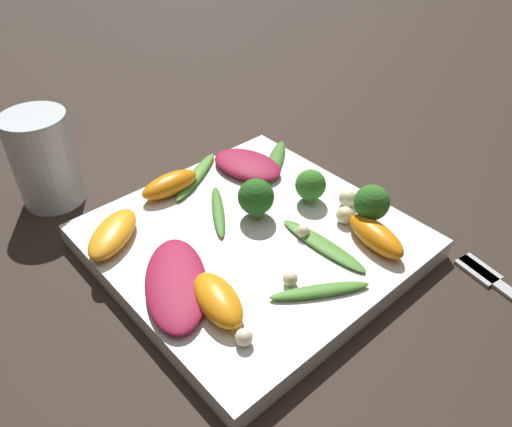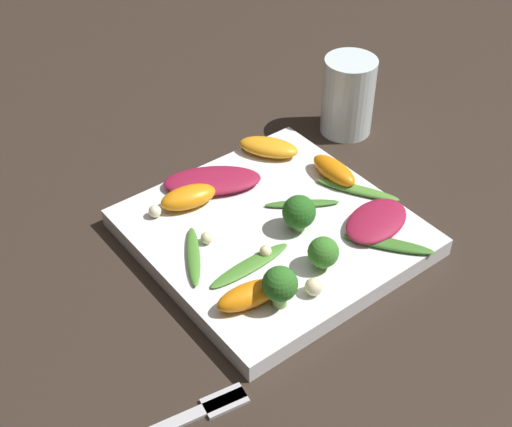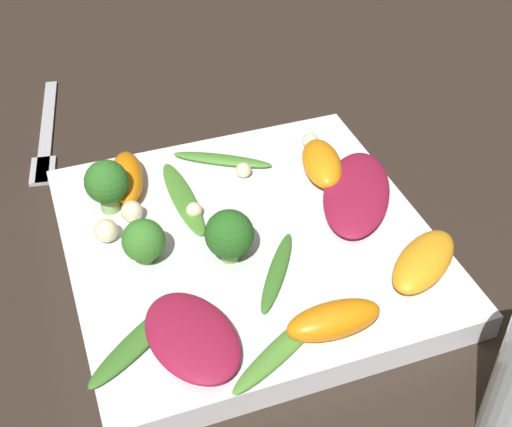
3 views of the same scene
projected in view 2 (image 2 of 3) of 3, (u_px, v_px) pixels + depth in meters
The scene contains 23 objects.
ground_plane at pixel (273, 239), 0.76m from camera, with size 2.40×2.40×0.00m, color #2D231C.
plate at pixel (273, 232), 0.75m from camera, with size 0.26×0.26×0.02m.
drinking_glass at pixel (348, 96), 0.88m from camera, with size 0.06×0.06×0.10m.
fork at pixel (173, 422), 0.58m from camera, with size 0.05×0.17×0.01m.
radicchio_leaf_0 at pixel (376, 221), 0.74m from camera, with size 0.07×0.09×0.01m.
radicchio_leaf_1 at pixel (212, 181), 0.79m from camera, with size 0.10×0.12×0.01m.
orange_segment_0 at pixel (188, 197), 0.76m from camera, with size 0.04×0.07×0.02m.
orange_segment_1 at pixel (334, 171), 0.80m from camera, with size 0.06×0.03×0.02m.
orange_segment_2 at pixel (249, 295), 0.65m from camera, with size 0.04×0.07×0.02m.
orange_segment_3 at pixel (269, 147), 0.83m from camera, with size 0.08×0.07×0.02m.
broccoli_floret_0 at pixel (325, 252), 0.68m from camera, with size 0.03×0.03×0.03m.
broccoli_floret_1 at pixel (299, 213), 0.72m from camera, with size 0.03×0.03×0.04m.
broccoli_floret_2 at pixel (280, 285), 0.64m from camera, with size 0.03×0.03×0.04m.
arugula_sprig_0 at pixel (250, 265), 0.69m from camera, with size 0.02×0.10×0.00m.
arugula_sprig_1 at pixel (388, 244), 0.72m from camera, with size 0.08×0.07×0.01m.
arugula_sprig_2 at pixel (193, 256), 0.70m from camera, with size 0.08×0.05×0.01m.
arugula_sprig_3 at pixel (357, 190), 0.78m from camera, with size 0.09×0.06×0.01m.
arugula_sprig_4 at pixel (302, 204), 0.76m from camera, with size 0.05×0.07×0.01m.
macadamia_nut_0 at pixel (155, 211), 0.75m from camera, with size 0.01×0.01×0.01m.
macadamia_nut_1 at pixel (286, 281), 0.67m from camera, with size 0.02×0.02×0.02m.
macadamia_nut_2 at pixel (266, 251), 0.70m from camera, with size 0.01×0.01×0.01m.
macadamia_nut_3 at pixel (314, 287), 0.66m from camera, with size 0.02×0.02×0.02m.
macadamia_nut_4 at pixel (207, 238), 0.72m from camera, with size 0.01×0.01×0.01m.
Camera 2 is at (-0.43, 0.35, 0.51)m, focal length 50.00 mm.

